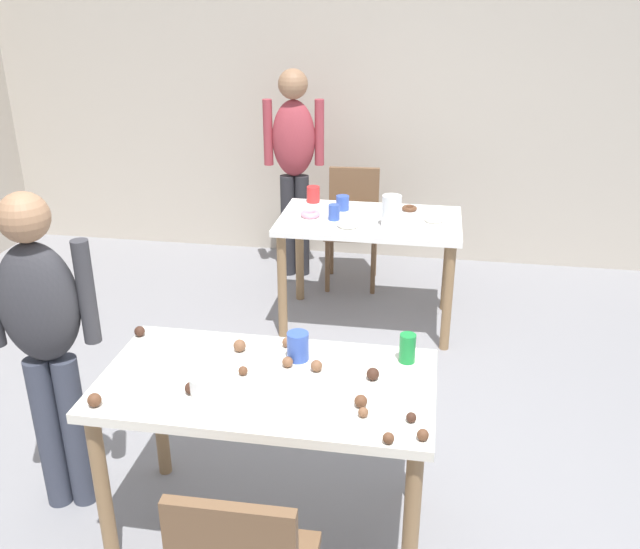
% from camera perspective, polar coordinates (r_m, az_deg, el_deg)
% --- Properties ---
extents(ground_plane, '(6.40, 6.40, 0.00)m').
position_cam_1_polar(ground_plane, '(3.24, -1.59, -18.99)').
color(ground_plane, gray).
extents(wall_back, '(6.40, 0.10, 2.60)m').
position_cam_1_polar(wall_back, '(5.64, 4.69, 14.24)').
color(wall_back, '#BCB2A3').
rests_on(wall_back, ground_plane).
extents(dining_table_near, '(1.30, 0.69, 0.75)m').
position_cam_1_polar(dining_table_near, '(2.77, -4.38, -10.45)').
color(dining_table_near, silver).
rests_on(dining_table_near, ground_plane).
extents(dining_table_far, '(1.17, 0.70, 0.75)m').
position_cam_1_polar(dining_table_far, '(4.53, 4.10, 3.35)').
color(dining_table_far, white).
rests_on(dining_table_far, ground_plane).
extents(chair_far_table, '(0.42, 0.42, 0.87)m').
position_cam_1_polar(chair_far_table, '(5.26, 2.73, 4.59)').
color(chair_far_table, brown).
rests_on(chair_far_table, ground_plane).
extents(person_girl_near, '(0.45, 0.27, 1.45)m').
position_cam_1_polar(person_girl_near, '(3.02, -21.84, -4.39)').
color(person_girl_near, '#383D4C').
rests_on(person_girl_near, ground_plane).
extents(person_adult_far, '(0.46, 0.25, 1.59)m').
position_cam_1_polar(person_adult_far, '(5.24, -2.16, 9.80)').
color(person_adult_far, '#28282D').
rests_on(person_adult_far, ground_plane).
extents(mixing_bowl, '(0.18, 0.18, 0.06)m').
position_cam_1_polar(mixing_bowl, '(2.78, -12.66, -7.55)').
color(mixing_bowl, white).
rests_on(mixing_bowl, dining_table_near).
extents(soda_can, '(0.07, 0.07, 0.12)m').
position_cam_1_polar(soda_can, '(2.81, 7.23, -6.06)').
color(soda_can, '#198438').
rests_on(soda_can, dining_table_near).
extents(fork_near, '(0.17, 0.02, 0.01)m').
position_cam_1_polar(fork_near, '(2.63, -5.88, -9.68)').
color(fork_near, silver).
rests_on(fork_near, dining_table_near).
extents(cup_near_0, '(0.07, 0.07, 0.12)m').
position_cam_1_polar(cup_near_0, '(2.55, -9.84, -9.57)').
color(cup_near_0, white).
rests_on(cup_near_0, dining_table_near).
extents(cup_near_1, '(0.09, 0.09, 0.12)m').
position_cam_1_polar(cup_near_1, '(2.81, -1.84, -5.95)').
color(cup_near_1, '#3351B2').
rests_on(cup_near_1, dining_table_near).
extents(cake_ball_0, '(0.05, 0.05, 0.05)m').
position_cam_1_polar(cake_ball_0, '(2.74, -0.29, -7.55)').
color(cake_ball_0, brown).
rests_on(cake_ball_0, dining_table_near).
extents(cake_ball_1, '(0.05, 0.05, 0.05)m').
position_cam_1_polar(cake_ball_1, '(2.54, 3.39, -10.40)').
color(cake_ball_1, brown).
rests_on(cake_ball_1, dining_table_near).
extents(cake_ball_2, '(0.04, 0.04, 0.04)m').
position_cam_1_polar(cake_ball_2, '(2.37, 5.67, -13.30)').
color(cake_ball_2, brown).
rests_on(cake_ball_2, dining_table_near).
extents(cake_ball_3, '(0.05, 0.05, 0.05)m').
position_cam_1_polar(cake_ball_3, '(3.10, -14.68, -4.56)').
color(cake_ball_3, '#3D2319').
rests_on(cake_ball_3, dining_table_near).
extents(cake_ball_4, '(0.05, 0.05, 0.05)m').
position_cam_1_polar(cake_ball_4, '(2.65, -10.60, -9.20)').
color(cake_ball_4, '#3D2319').
rests_on(cake_ball_4, dining_table_near).
extents(cake_ball_5, '(0.04, 0.04, 0.04)m').
position_cam_1_polar(cake_ball_5, '(2.74, -6.37, -7.91)').
color(cake_ball_5, brown).
rests_on(cake_ball_5, dining_table_near).
extents(cake_ball_6, '(0.04, 0.04, 0.04)m').
position_cam_1_polar(cake_ball_6, '(2.49, 3.59, -11.29)').
color(cake_ball_6, brown).
rests_on(cake_ball_6, dining_table_near).
extents(cake_ball_7, '(0.04, 0.04, 0.04)m').
position_cam_1_polar(cake_ball_7, '(2.40, 8.49, -12.97)').
color(cake_ball_7, brown).
rests_on(cake_ball_7, dining_table_near).
extents(cake_ball_8, '(0.04, 0.04, 0.04)m').
position_cam_1_polar(cake_ball_8, '(2.48, 7.55, -11.62)').
color(cake_ball_8, '#3D2319').
rests_on(cake_ball_8, dining_table_near).
extents(cake_ball_9, '(0.05, 0.05, 0.05)m').
position_cam_1_polar(cake_ball_9, '(2.70, 4.39, -8.19)').
color(cake_ball_9, '#3D2319').
rests_on(cake_ball_9, dining_table_near).
extents(cake_ball_10, '(0.05, 0.05, 0.05)m').
position_cam_1_polar(cake_ball_10, '(2.90, -6.66, -5.85)').
color(cake_ball_10, brown).
rests_on(cake_ball_10, dining_table_near).
extents(cake_ball_11, '(0.05, 0.05, 0.05)m').
position_cam_1_polar(cake_ball_11, '(2.67, -18.14, -9.83)').
color(cake_ball_11, brown).
rests_on(cake_ball_11, dining_table_near).
extents(cake_ball_12, '(0.04, 0.04, 0.04)m').
position_cam_1_polar(cake_ball_12, '(2.77, -2.69, -7.23)').
color(cake_ball_12, brown).
rests_on(cake_ball_12, dining_table_near).
extents(cake_ball_13, '(0.04, 0.04, 0.04)m').
position_cam_1_polar(cake_ball_13, '(2.92, -2.71, -5.61)').
color(cake_ball_13, brown).
rests_on(cake_ball_13, dining_table_near).
extents(pitcher_far, '(0.12, 0.12, 0.20)m').
position_cam_1_polar(pitcher_far, '(4.32, 5.92, 5.23)').
color(pitcher_far, white).
rests_on(pitcher_far, dining_table_far).
extents(cup_far_0, '(0.09, 0.09, 0.10)m').
position_cam_1_polar(cup_far_0, '(4.63, 1.88, 5.93)').
color(cup_far_0, '#3351B2').
rests_on(cup_far_0, dining_table_far).
extents(cup_far_1, '(0.07, 0.07, 0.10)m').
position_cam_1_polar(cup_far_1, '(4.43, 1.17, 5.16)').
color(cup_far_1, '#3351B2').
rests_on(cup_far_1, dining_table_far).
extents(cup_far_2, '(0.09, 0.09, 0.11)m').
position_cam_1_polar(cup_far_2, '(4.79, -0.56, 6.63)').
color(cup_far_2, red).
rests_on(cup_far_2, dining_table_far).
extents(donut_far_0, '(0.10, 0.10, 0.03)m').
position_cam_1_polar(donut_far_0, '(4.67, 7.40, 5.45)').
color(donut_far_0, brown).
rests_on(donut_far_0, dining_table_far).
extents(donut_far_1, '(0.14, 0.14, 0.04)m').
position_cam_1_polar(donut_far_1, '(4.32, 2.33, 4.21)').
color(donut_far_1, white).
rests_on(donut_far_1, dining_table_far).
extents(donut_far_2, '(0.13, 0.13, 0.04)m').
position_cam_1_polar(donut_far_2, '(4.50, -0.81, 5.02)').
color(donut_far_2, pink).
rests_on(donut_far_2, dining_table_far).
extents(donut_far_3, '(0.12, 0.12, 0.03)m').
position_cam_1_polar(donut_far_3, '(4.47, 9.39, 4.55)').
color(donut_far_3, white).
rests_on(donut_far_3, dining_table_far).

